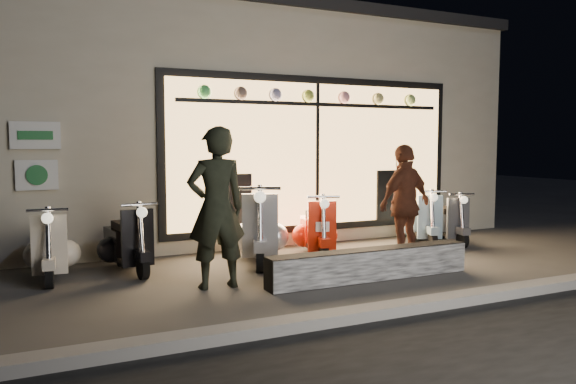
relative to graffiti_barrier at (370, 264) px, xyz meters
name	(u,v)px	position (x,y,z in m)	size (l,w,h in m)	color
ground	(331,271)	(-0.20, 0.65, -0.20)	(40.00, 40.00, 0.00)	#383533
kerb	(426,304)	(-0.20, -1.35, -0.14)	(40.00, 0.25, 0.12)	slate
shop_building	(217,126)	(-0.19, 5.63, 1.90)	(10.20, 6.23, 4.20)	beige
graffiti_barrier	(370,264)	(0.00, 0.00, 0.00)	(2.83, 0.28, 0.40)	black
scooter_silver	(260,231)	(-0.81, 1.72, 0.24)	(0.88, 1.53, 1.11)	black
scooter_red	(316,230)	(0.16, 1.77, 0.18)	(0.70, 1.31, 0.94)	black
scooter_black	(127,243)	(-2.71, 1.93, 0.18)	(0.53, 1.32, 0.94)	black
scooter_cream	(52,249)	(-3.67, 1.93, 0.17)	(0.48, 1.29, 0.92)	black
scooter_blue	(422,221)	(2.39, 1.95, 0.17)	(0.76, 1.27, 0.93)	black
scooter_grey	(445,222)	(2.77, 1.81, 0.15)	(0.59, 1.23, 0.87)	black
man	(216,208)	(-1.89, 0.46, 0.77)	(0.71, 0.46, 1.94)	black
woman	(405,204)	(1.01, 0.64, 0.66)	(1.01, 0.42, 1.73)	#5B2D1C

